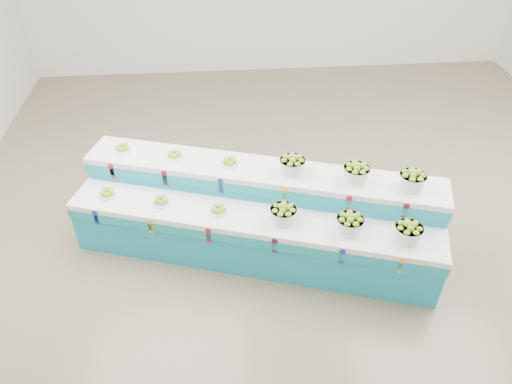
% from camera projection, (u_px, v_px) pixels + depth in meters
% --- Properties ---
extents(ground, '(10.00, 10.00, 0.00)m').
position_uv_depth(ground, '(318.00, 218.00, 6.50)').
color(ground, '#776950').
rests_on(ground, ground).
extents(display_stand, '(4.50, 2.40, 1.02)m').
position_uv_depth(display_stand, '(256.00, 215.00, 5.77)').
color(display_stand, '#1A95B3').
rests_on(display_stand, ground).
extents(plate_lower_left, '(0.27, 0.27, 0.10)m').
position_uv_depth(plate_lower_left, '(107.00, 192.00, 5.71)').
color(plate_lower_left, white).
rests_on(plate_lower_left, display_stand).
extents(plate_lower_mid, '(0.27, 0.27, 0.10)m').
position_uv_depth(plate_lower_mid, '(161.00, 200.00, 5.59)').
color(plate_lower_mid, white).
rests_on(plate_lower_mid, display_stand).
extents(plate_lower_right, '(0.27, 0.27, 0.10)m').
position_uv_depth(plate_lower_right, '(218.00, 209.00, 5.47)').
color(plate_lower_right, white).
rests_on(plate_lower_right, display_stand).
extents(basket_lower_left, '(0.38, 0.38, 0.22)m').
position_uv_depth(basket_lower_left, '(283.00, 214.00, 5.30)').
color(basket_lower_left, silver).
rests_on(basket_lower_left, display_stand).
extents(basket_lower_mid, '(0.38, 0.38, 0.22)m').
position_uv_depth(basket_lower_mid, '(350.00, 223.00, 5.17)').
color(basket_lower_mid, silver).
rests_on(basket_lower_mid, display_stand).
extents(basket_lower_right, '(0.38, 0.38, 0.22)m').
position_uv_depth(basket_lower_right, '(408.00, 232.00, 5.06)').
color(basket_lower_right, silver).
rests_on(basket_lower_right, display_stand).
extents(plate_upper_left, '(0.27, 0.27, 0.10)m').
position_uv_depth(plate_upper_left, '(123.00, 147.00, 5.94)').
color(plate_upper_left, white).
rests_on(plate_upper_left, display_stand).
extents(plate_upper_mid, '(0.27, 0.27, 0.10)m').
position_uv_depth(plate_upper_mid, '(175.00, 154.00, 5.82)').
color(plate_upper_mid, white).
rests_on(plate_upper_mid, display_stand).
extents(plate_upper_right, '(0.27, 0.27, 0.10)m').
position_uv_depth(plate_upper_right, '(230.00, 161.00, 5.70)').
color(plate_upper_right, white).
rests_on(plate_upper_right, display_stand).
extents(basket_upper_left, '(0.38, 0.38, 0.22)m').
position_uv_depth(basket_upper_left, '(292.00, 165.00, 5.53)').
color(basket_upper_left, silver).
rests_on(basket_upper_left, display_stand).
extents(basket_upper_mid, '(0.38, 0.38, 0.22)m').
position_uv_depth(basket_upper_mid, '(356.00, 173.00, 5.40)').
color(basket_upper_mid, silver).
rests_on(basket_upper_mid, display_stand).
extents(basket_upper_right, '(0.38, 0.38, 0.22)m').
position_uv_depth(basket_upper_right, '(412.00, 180.00, 5.30)').
color(basket_upper_right, silver).
rests_on(basket_upper_right, display_stand).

